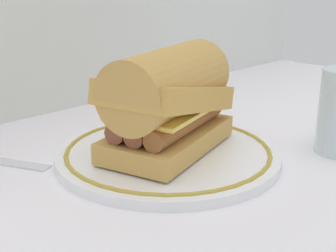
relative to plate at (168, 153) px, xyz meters
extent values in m
plane|color=white|center=(-0.02, -0.02, -0.01)|extent=(1.50, 1.50, 0.00)
cylinder|color=white|center=(0.00, 0.00, 0.00)|extent=(0.29, 0.29, 0.01)
torus|color=#B29333|center=(0.00, 0.00, 0.00)|extent=(0.27, 0.27, 0.01)
cube|color=tan|center=(0.00, 0.00, 0.02)|extent=(0.21, 0.15, 0.03)
cylinder|color=#945A2D|center=(0.01, -0.03, 0.05)|extent=(0.17, 0.07, 0.03)
cylinder|color=brown|center=(0.00, 0.00, 0.05)|extent=(0.17, 0.07, 0.03)
cylinder|color=brown|center=(-0.01, 0.03, 0.05)|extent=(0.17, 0.07, 0.03)
cube|color=#EFC64C|center=(0.00, 0.00, 0.06)|extent=(0.17, 0.14, 0.01)
cube|color=gold|center=(0.00, 0.00, 0.08)|extent=(0.21, 0.15, 0.07)
cylinder|color=tan|center=(0.00, 0.00, 0.09)|extent=(0.20, 0.14, 0.09)
cube|color=silver|center=(-0.15, 0.12, -0.01)|extent=(0.06, 0.09, 0.01)
camera|label=1|loc=(-0.39, -0.40, 0.23)|focal=49.69mm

